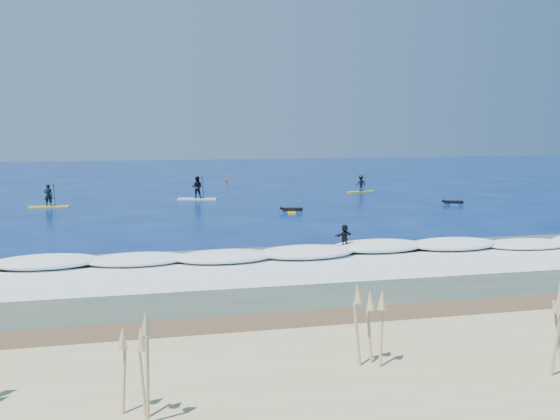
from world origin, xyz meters
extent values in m
plane|color=#03154A|center=(0.00, 0.00, 0.00)|extent=(160.00, 160.00, 0.00)
cube|color=brown|center=(0.00, -21.50, 0.00)|extent=(90.00, 5.00, 0.08)
cube|color=#33463A|center=(0.00, -14.00, 0.01)|extent=(90.00, 13.00, 0.01)
cube|color=white|center=(0.00, -10.00, 0.00)|extent=(40.00, 6.00, 0.30)
cube|color=silver|center=(0.00, -13.00, 0.00)|extent=(34.00, 5.00, 0.02)
cube|color=yellow|center=(-17.63, 12.09, 0.05)|extent=(3.01, 0.81, 0.10)
imported|color=black|center=(-17.63, 12.09, 0.96)|extent=(0.64, 0.43, 1.72)
cylinder|color=black|center=(-17.18, 12.08, 0.90)|extent=(0.06, 0.69, 2.01)
cube|color=black|center=(-17.18, 12.08, -0.05)|extent=(0.12, 0.03, 0.30)
cube|color=white|center=(-5.83, 14.87, 0.06)|extent=(3.43, 1.78, 0.11)
imported|color=black|center=(-5.83, 14.87, 1.07)|extent=(1.11, 0.97, 1.92)
cylinder|color=black|center=(-5.36, 14.72, 1.00)|extent=(0.27, 0.75, 2.24)
cube|color=black|center=(-5.36, 14.72, -0.06)|extent=(0.13, 0.03, 0.33)
cube|color=gold|center=(10.03, 17.32, 0.04)|extent=(2.76, 1.14, 0.09)
imported|color=black|center=(10.03, 17.32, 0.86)|extent=(1.08, 0.74, 1.54)
cylinder|color=black|center=(10.43, 17.39, 0.80)|extent=(0.15, 0.61, 1.80)
cube|color=black|center=(10.43, 17.39, -0.04)|extent=(0.11, 0.03, 0.27)
cube|color=gold|center=(0.10, 5.14, 0.05)|extent=(0.97, 2.20, 0.10)
cube|color=black|center=(0.20, 5.12, 0.22)|extent=(1.52, 0.66, 0.24)
sphere|color=black|center=(-0.62, 5.28, 0.33)|extent=(0.24, 0.24, 0.24)
cube|color=blue|center=(13.85, 6.53, 0.05)|extent=(1.20, 2.21, 0.10)
cube|color=black|center=(13.95, 6.50, 0.22)|extent=(1.53, 0.82, 0.24)
sphere|color=black|center=(13.15, 6.76, 0.33)|extent=(0.24, 0.24, 0.24)
cube|color=silver|center=(-0.86, -9.71, 0.20)|extent=(1.78, 1.12, 0.09)
imported|color=black|center=(-0.86, -9.71, 0.82)|extent=(1.13, 0.74, 1.17)
cylinder|color=red|center=(-1.18, 29.94, 0.21)|extent=(0.26, 0.26, 0.41)
cone|color=red|center=(-1.18, 29.94, 0.51)|extent=(0.18, 0.18, 0.20)
camera|label=1|loc=(-10.91, -38.85, 6.28)|focal=40.00mm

